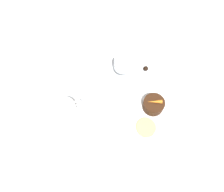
{
  "coord_description": "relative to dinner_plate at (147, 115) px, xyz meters",
  "views": [
    {
      "loc": [
        -0.26,
        -0.18,
        0.78
      ],
      "look_at": [
        -0.06,
        0.1,
        0.04
      ],
      "focal_mm": 35.0,
      "sensor_mm": 36.0,
      "label": 1
    }
  ],
  "objects": [
    {
      "name": "ground_plane",
      "position": [
        -0.01,
        0.03,
        -0.01
      ],
      "size": [
        3.0,
        3.0,
        0.0
      ],
      "primitive_type": "plane",
      "color": "white"
    },
    {
      "name": "chocolate_truffle",
      "position": [
        0.13,
        0.16,
        0.0
      ],
      "size": [
        0.02,
        0.02,
        0.02
      ],
      "color": "black",
      "rests_on": "ground_plane"
    },
    {
      "name": "fork",
      "position": [
        0.18,
        -0.0,
        -0.01
      ],
      "size": [
        0.03,
        0.18,
        0.01
      ],
      "color": "silver",
      "rests_on": "ground_plane"
    },
    {
      "name": "pineapple_slice",
      "position": [
        -0.04,
        -0.04,
        0.01
      ],
      "size": [
        0.07,
        0.07,
        0.01
      ],
      "color": "#EFE075",
      "rests_on": "dinner_plate"
    },
    {
      "name": "saucer",
      "position": [
        -0.25,
        0.18,
        -0.0
      ],
      "size": [
        0.14,
        0.14,
        0.01
      ],
      "color": "white",
      "rests_on": "ground_plane"
    },
    {
      "name": "wine_glass",
      "position": [
        0.04,
        0.2,
        0.07
      ],
      "size": [
        0.07,
        0.07,
        0.11
      ],
      "color": "silver",
      "rests_on": "ground_plane"
    },
    {
      "name": "carrot_garnish",
      "position": [
        0.04,
        0.01,
        0.05
      ],
      "size": [
        0.05,
        0.04,
        0.01
      ],
      "color": "orange",
      "rests_on": "dessert_cake"
    },
    {
      "name": "dinner_plate",
      "position": [
        0.0,
        0.0,
        0.0
      ],
      "size": [
        0.26,
        0.26,
        0.01
      ],
      "color": "white",
      "rests_on": "ground_plane"
    },
    {
      "name": "coffee_cup",
      "position": [
        -0.24,
        0.18,
        0.03
      ],
      "size": [
        0.12,
        0.09,
        0.06
      ],
      "color": "white",
      "rests_on": "saucer"
    },
    {
      "name": "spoon",
      "position": [
        -0.2,
        0.18,
        0.0
      ],
      "size": [
        0.06,
        0.09,
        0.0
      ],
      "color": "silver",
      "rests_on": "saucer"
    },
    {
      "name": "dessert_cake",
      "position": [
        0.04,
        0.01,
        0.03
      ],
      "size": [
        0.08,
        0.08,
        0.04
      ],
      "color": "#381E0F",
      "rests_on": "dinner_plate"
    }
  ]
}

